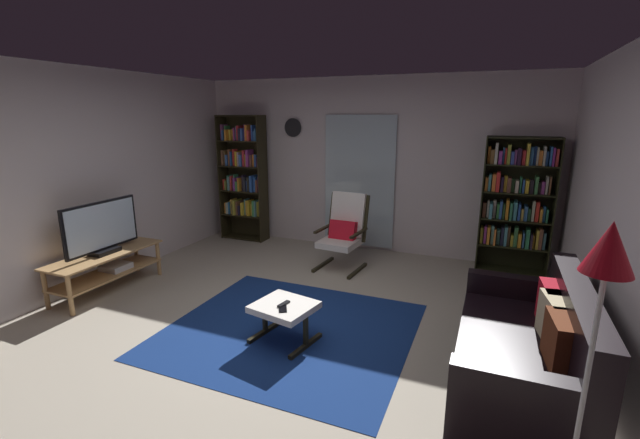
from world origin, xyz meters
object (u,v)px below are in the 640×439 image
(leather_sofa, at_px, (529,350))
(tv_remote, at_px, (284,304))
(lounge_armchair, at_px, (344,229))
(cell_phone, at_px, (283,309))
(bookshelf_near_tv, at_px, (243,175))
(bookshelf_near_sofa, at_px, (516,201))
(ottoman, at_px, (284,311))
(floor_lamp_by_sofa, at_px, (603,286))
(tv_stand, at_px, (108,265))
(wall_clock, at_px, (293,128))
(television, at_px, (102,229))

(leather_sofa, relative_size, tv_remote, 12.29)
(lounge_armchair, distance_m, cell_phone, 2.18)
(cell_phone, bearing_deg, leather_sofa, -23.16)
(bookshelf_near_tv, distance_m, lounge_armchair, 2.19)
(leather_sofa, bearing_deg, bookshelf_near_sofa, 91.50)
(ottoman, distance_m, floor_lamp_by_sofa, 2.64)
(tv_stand, relative_size, floor_lamp_by_sofa, 0.84)
(tv_stand, bearing_deg, lounge_armchair, 38.18)
(bookshelf_near_sofa, bearing_deg, tv_stand, -150.11)
(lounge_armchair, bearing_deg, bookshelf_near_sofa, 18.91)
(tv_stand, bearing_deg, wall_clock, 67.07)
(ottoman, bearing_deg, lounge_armchair, 94.32)
(wall_clock, bearing_deg, leather_sofa, -40.28)
(lounge_armchair, height_order, wall_clock, wall_clock)
(bookshelf_near_tv, relative_size, cell_phone, 14.60)
(leather_sofa, xyz_separation_m, tv_remote, (-2.03, -0.12, 0.07))
(wall_clock, bearing_deg, lounge_armchair, -36.96)
(bookshelf_near_sofa, relative_size, ottoman, 2.97)
(bookshelf_near_tv, bearing_deg, lounge_armchair, -18.92)
(bookshelf_near_tv, xyz_separation_m, cell_phone, (2.20, -2.85, -0.70))
(tv_stand, relative_size, bookshelf_near_tv, 0.67)
(cell_phone, bearing_deg, tv_stand, 143.54)
(tv_remote, bearing_deg, leather_sofa, 14.37)
(television, relative_size, ottoman, 1.62)
(lounge_armchair, relative_size, cell_phone, 7.30)
(cell_phone, bearing_deg, lounge_armchair, 66.31)
(lounge_armchair, relative_size, ottoman, 1.70)
(bookshelf_near_tv, relative_size, leather_sofa, 1.15)
(bookshelf_near_sofa, bearing_deg, leather_sofa, -88.50)
(bookshelf_near_tv, bearing_deg, tv_remote, -52.02)
(tv_stand, xyz_separation_m, floor_lamp_by_sofa, (4.63, -1.37, 1.03))
(floor_lamp_by_sofa, bearing_deg, bookshelf_near_sofa, 92.66)
(bookshelf_near_tv, xyz_separation_m, floor_lamp_by_sofa, (4.31, -3.89, 0.26))
(lounge_armchair, relative_size, floor_lamp_by_sofa, 0.63)
(bookshelf_near_sofa, height_order, lounge_armchair, bookshelf_near_sofa)
(cell_phone, bearing_deg, bookshelf_near_tv, 98.81)
(ottoman, bearing_deg, cell_phone, -68.83)
(tv_remote, bearing_deg, bookshelf_near_sofa, 66.19)
(bookshelf_near_sofa, distance_m, leather_sofa, 2.77)
(television, relative_size, tv_remote, 6.79)
(cell_phone, bearing_deg, tv_remote, 83.86)
(bookshelf_near_tv, bearing_deg, floor_lamp_by_sofa, -42.06)
(ottoman, height_order, cell_phone, cell_phone)
(lounge_armchair, distance_m, floor_lamp_by_sofa, 4.02)
(tv_remote, bearing_deg, television, -174.48)
(tv_stand, distance_m, wall_clock, 3.32)
(bookshelf_near_tv, distance_m, leather_sofa, 5.02)
(lounge_armchair, relative_size, tv_remote, 7.10)
(bookshelf_near_sofa, xyz_separation_m, ottoman, (-1.96, -2.80, -0.65))
(television, xyz_separation_m, lounge_armchair, (2.32, 1.85, -0.23))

